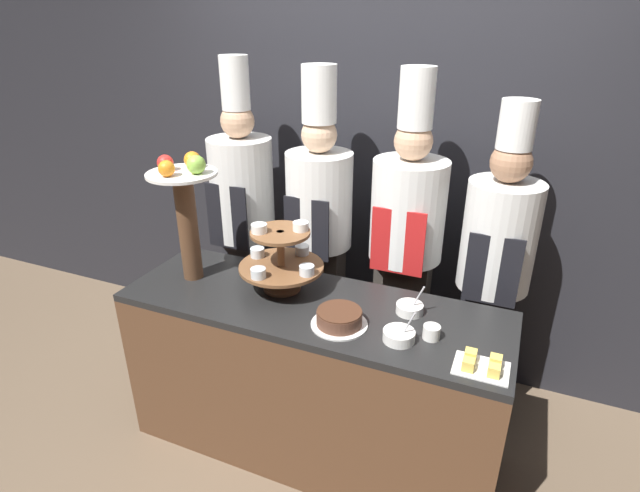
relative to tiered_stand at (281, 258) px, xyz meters
name	(u,v)px	position (x,y,z in m)	size (l,w,h in m)	color
ground_plane	(288,486)	(0.19, -0.37, -1.03)	(14.00, 14.00, 0.00)	brown
wall_back	(378,144)	(0.19, 0.89, 0.37)	(10.00, 0.06, 2.80)	#232328
buffet_counter	(312,378)	(0.19, -0.07, -0.60)	(1.81, 0.60, 0.86)	brown
tiered_stand	(281,258)	(0.00, 0.00, 0.00)	(0.41, 0.41, 0.34)	brown
fruit_pedestal	(186,204)	(-0.47, -0.07, 0.23)	(0.33, 0.33, 0.64)	brown
cake_round	(339,318)	(0.37, -0.19, -0.13)	(0.25, 0.25, 0.07)	white
cup_white	(431,332)	(0.75, -0.13, -0.14)	(0.07, 0.07, 0.06)	white
cake_square_tray	(482,365)	(0.97, -0.26, -0.15)	(0.20, 0.15, 0.05)	white
serving_bowl_near	(399,336)	(0.64, -0.20, -0.14)	(0.13, 0.13, 0.15)	white
serving_bowl_far	(410,308)	(0.62, 0.03, -0.14)	(0.12, 0.12, 0.15)	white
chef_left	(243,212)	(-0.52, 0.52, -0.02)	(0.37, 0.37, 1.89)	#28282D
chef_center_left	(319,225)	(-0.02, 0.52, -0.03)	(0.37, 0.37, 1.86)	#38332D
chef_center_right	(406,240)	(0.47, 0.52, -0.03)	(0.38, 0.38, 1.86)	#38332D
chef_right	(495,262)	(0.93, 0.52, -0.08)	(0.36, 0.36, 1.74)	black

